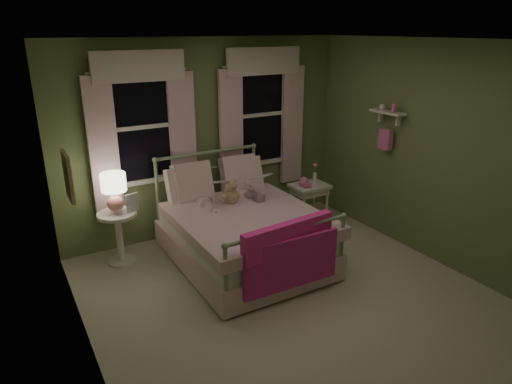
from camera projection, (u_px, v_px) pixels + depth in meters
room_shell at (295, 182)px, 4.40m from camera, size 4.20×4.20×4.20m
bed at (242, 231)px, 5.50m from camera, size 1.58×2.04×1.18m
pink_throw at (290, 248)px, 4.59m from camera, size 1.10×0.20×0.71m
child_left at (204, 180)px, 5.52m from camera, size 0.30×0.21×0.79m
child_right at (245, 176)px, 5.79m from camera, size 0.37×0.30×0.71m
book_left at (213, 186)px, 5.31m from camera, size 0.23×0.18×0.26m
book_right at (254, 182)px, 5.59m from camera, size 0.22×0.15×0.26m
teddy_bear at (231, 193)px, 5.58m from camera, size 0.24×0.20×0.32m
nightstand_left at (119, 231)px, 5.44m from camera, size 0.46×0.46×0.65m
table_lamp at (114, 188)px, 5.26m from camera, size 0.29×0.29×0.46m
book_nightstand at (127, 213)px, 5.34m from camera, size 0.22×0.26×0.02m
nightstand_right at (309, 191)px, 6.36m from camera, size 0.50×0.40×0.64m
pink_toy at (304, 182)px, 6.25m from camera, size 0.14×0.20×0.14m
bud_vase at (315, 173)px, 6.37m from camera, size 0.06×0.06×0.28m
window_left at (143, 122)px, 5.55m from camera, size 1.34×0.13×1.96m
window_right at (262, 110)px, 6.35m from camera, size 1.34×0.13×1.96m
wall_shelf at (387, 126)px, 5.80m from camera, size 0.15×0.50×0.60m
framed_picture at (68, 177)px, 3.91m from camera, size 0.03×0.32×0.42m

